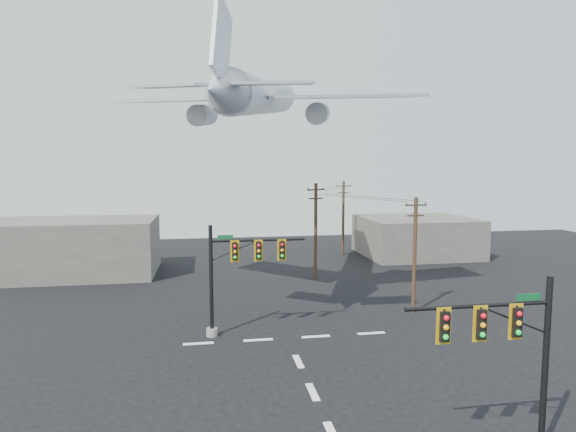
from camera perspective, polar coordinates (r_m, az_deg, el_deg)
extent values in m
cube|color=white|center=(26.72, 2.93, -20.10)|extent=(0.40, 2.00, 0.01)
cube|color=white|center=(30.29, 1.23, -16.84)|extent=(0.40, 2.00, 0.01)
cube|color=white|center=(33.55, -10.58, -14.63)|extent=(2.00, 0.40, 0.01)
cube|color=white|center=(33.70, -3.54, -14.44)|extent=(2.00, 0.40, 0.01)
cube|color=white|center=(34.32, 3.32, -14.06)|extent=(2.00, 0.40, 0.01)
cube|color=white|center=(35.38, 9.83, -13.52)|extent=(2.00, 0.40, 0.01)
cylinder|color=black|center=(22.74, 28.18, -15.43)|extent=(0.25, 0.25, 7.42)
cylinder|color=black|center=(20.26, 21.67, -9.86)|extent=(6.04, 0.17, 0.17)
cylinder|color=black|center=(21.24, 25.16, -11.06)|extent=(3.28, 0.08, 0.08)
cube|color=black|center=(21.12, 25.41, -11.25)|extent=(0.36, 0.32, 1.17)
cube|color=#C7910B|center=(21.14, 25.37, -11.24)|extent=(0.58, 0.04, 1.43)
sphere|color=red|center=(20.88, 25.74, -10.41)|extent=(0.21, 0.21, 0.21)
sphere|color=#FFA10D|center=(20.98, 25.69, -11.38)|extent=(0.21, 0.21, 0.21)
sphere|color=#0DD72E|center=(21.09, 25.65, -12.34)|extent=(0.21, 0.21, 0.21)
cube|color=black|center=(20.32, 21.84, -11.78)|extent=(0.36, 0.32, 1.17)
cube|color=#C7910B|center=(20.34, 21.81, -11.76)|extent=(0.58, 0.04, 1.43)
sphere|color=red|center=(20.07, 22.15, -10.91)|extent=(0.21, 0.21, 0.21)
sphere|color=#FFA10D|center=(20.17, 22.11, -11.92)|extent=(0.21, 0.21, 0.21)
sphere|color=#0DD72E|center=(20.29, 22.07, -12.92)|extent=(0.21, 0.21, 0.21)
cube|color=black|center=(19.60, 17.98, -12.30)|extent=(0.36, 0.32, 1.17)
cube|color=#C7910B|center=(19.62, 17.95, -12.28)|extent=(0.58, 0.04, 1.43)
sphere|color=red|center=(19.34, 18.26, -11.40)|extent=(0.21, 0.21, 0.21)
sphere|color=#FFA10D|center=(19.45, 18.23, -12.45)|extent=(0.21, 0.21, 0.21)
sphere|color=#0DD72E|center=(19.57, 18.19, -13.48)|extent=(0.21, 0.21, 0.21)
cube|color=#0B4F25|center=(21.27, 26.61, -8.59)|extent=(1.01, 0.04, 0.28)
cylinder|color=gray|center=(34.69, -9.00, -13.44)|extent=(0.78, 0.78, 0.55)
cylinder|color=black|center=(33.68, -9.09, -7.64)|extent=(0.27, 0.27, 7.76)
cylinder|color=black|center=(33.32, -3.56, -2.87)|extent=(6.51, 0.18, 0.18)
cylinder|color=black|center=(33.30, -6.34, -4.06)|extent=(3.52, 0.09, 0.09)
cube|color=black|center=(33.14, -6.33, -4.17)|extent=(0.38, 0.33, 1.22)
cube|color=#C7910B|center=(33.16, -6.33, -4.16)|extent=(0.61, 0.04, 1.50)
sphere|color=red|center=(32.89, -6.32, -3.56)|extent=(0.22, 0.22, 0.22)
sphere|color=#FFA10D|center=(32.96, -6.31, -4.22)|extent=(0.22, 0.22, 0.22)
sphere|color=#0DD72E|center=(33.03, -6.30, -4.89)|extent=(0.22, 0.22, 0.22)
cube|color=black|center=(33.27, -3.52, -4.10)|extent=(0.38, 0.33, 1.22)
cube|color=#C7910B|center=(33.29, -3.52, -4.10)|extent=(0.61, 0.04, 1.50)
sphere|color=red|center=(33.02, -3.49, -3.50)|extent=(0.22, 0.22, 0.22)
sphere|color=#FFA10D|center=(33.09, -3.49, -4.16)|extent=(0.22, 0.22, 0.22)
sphere|color=#0DD72E|center=(33.15, -3.48, -4.82)|extent=(0.22, 0.22, 0.22)
cube|color=black|center=(33.48, -0.74, -4.03)|extent=(0.38, 0.33, 1.22)
cube|color=#C7910B|center=(33.50, -0.75, -4.02)|extent=(0.61, 0.04, 1.50)
sphere|color=red|center=(33.23, -0.69, -3.43)|extent=(0.22, 0.22, 0.22)
sphere|color=#FFA10D|center=(33.29, -0.69, -4.08)|extent=(0.22, 0.22, 0.22)
sphere|color=#0DD72E|center=(33.36, -0.69, -4.74)|extent=(0.22, 0.22, 0.22)
cube|color=#0B4F25|center=(33.06, -7.45, -2.49)|extent=(1.05, 0.04, 0.29)
cylinder|color=#42301C|center=(39.73, 14.77, -4.55)|extent=(0.31, 0.31, 9.30)
cube|color=#42301C|center=(39.22, 14.92, 1.25)|extent=(1.86, 0.29, 0.12)
cube|color=#42301C|center=(39.29, 14.89, 0.05)|extent=(1.45, 0.25, 0.12)
cylinder|color=black|center=(38.81, 13.86, 1.38)|extent=(0.10, 0.10, 0.12)
cylinder|color=black|center=(39.21, 14.92, 1.40)|extent=(0.10, 0.10, 0.12)
cylinder|color=black|center=(39.62, 15.97, 1.41)|extent=(0.10, 0.10, 0.12)
cylinder|color=#42301C|center=(49.88, 3.29, -1.85)|extent=(0.34, 0.34, 10.02)
cube|color=#42301C|center=(49.49, 3.32, 3.13)|extent=(1.97, 0.74, 0.14)
cube|color=#42301C|center=(49.54, 3.32, 2.09)|extent=(1.55, 0.60, 0.14)
cylinder|color=black|center=(49.04, 2.41, 3.24)|extent=(0.11, 0.11, 0.14)
cylinder|color=black|center=(49.48, 3.32, 3.26)|extent=(0.11, 0.11, 0.14)
cylinder|color=black|center=(49.94, 4.22, 3.28)|extent=(0.11, 0.11, 0.14)
cylinder|color=#42301C|center=(64.16, 6.56, -0.24)|extent=(0.34, 0.34, 9.83)
cube|color=#42301C|center=(63.85, 6.61, 3.55)|extent=(2.01, 0.14, 0.13)
cube|color=#42301C|center=(63.89, 6.60, 2.75)|extent=(1.56, 0.14, 0.13)
cylinder|color=black|center=(63.60, 5.83, 3.65)|extent=(0.11, 0.11, 0.13)
cylinder|color=black|center=(63.85, 6.61, 3.65)|extent=(0.11, 0.11, 0.13)
cylinder|color=black|center=(64.10, 7.37, 3.65)|extent=(0.11, 0.11, 0.13)
cylinder|color=black|center=(43.87, 7.38, 2.23)|extent=(5.31, 12.63, 0.03)
cylinder|color=black|center=(56.43, 4.29, 3.31)|extent=(6.77, 13.10, 0.03)
cylinder|color=black|center=(44.40, 9.51, 2.25)|extent=(5.16, 12.63, 0.03)
cylinder|color=black|center=(56.88, 6.05, 3.31)|extent=(6.75, 13.10, 0.03)
cylinder|color=#B6BAC3|center=(41.48, -3.34, 14.13)|extent=(9.17, 20.00, 5.55)
cone|color=#B6BAC3|center=(53.37, -0.64, 13.90)|extent=(4.45, 5.48, 3.66)
cone|color=#B6BAC3|center=(29.75, -8.21, 14.46)|extent=(4.14, 5.35, 3.34)
cube|color=#B6BAC3|center=(42.15, -13.35, 13.22)|extent=(12.33, 11.92, 0.79)
cube|color=#B6BAC3|center=(39.27, 6.62, 13.89)|extent=(13.19, 5.93, 0.79)
cylinder|color=#B6BAC3|center=(42.21, -10.10, 11.68)|extent=(2.71, 3.71, 2.14)
cylinder|color=#B6BAC3|center=(40.22, 3.57, 12.05)|extent=(2.71, 3.71, 2.14)
cube|color=#B6BAC3|center=(31.04, -7.88, 19.85)|extent=(1.62, 4.35, 5.63)
cube|color=#B6BAC3|center=(31.30, -13.65, 14.77)|extent=(5.29, 4.49, 0.44)
cube|color=#B6BAC3|center=(29.58, -1.88, 15.46)|extent=(5.01, 2.42, 0.44)
cube|color=#69665D|center=(57.07, -24.45, -3.43)|extent=(18.00, 10.00, 6.00)
cube|color=#69665D|center=(66.03, 14.94, -2.34)|extent=(14.00, 12.00, 5.00)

